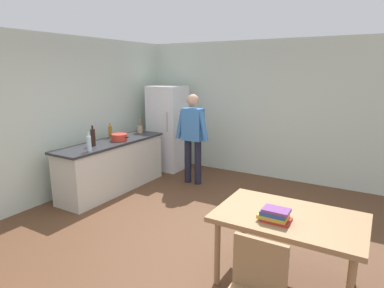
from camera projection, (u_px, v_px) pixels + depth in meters
ground_plane at (184, 236)px, 4.27m from camera, size 14.00×14.00×0.00m
wall_back at (263, 110)px, 6.49m from camera, size 6.40×0.12×2.70m
wall_left at (58, 118)px, 5.43m from camera, size 0.12×5.60×2.70m
kitchen_counter at (113, 166)px, 5.83m from camera, size 0.64×2.20×0.90m
refrigerator at (168, 128)px, 7.03m from camera, size 0.70×0.67×1.80m
person at (193, 133)px, 6.07m from camera, size 0.70×0.22×1.70m
dining_table at (289, 223)px, 3.18m from camera, size 1.40×0.90×0.75m
cooking_pot at (119, 137)px, 5.79m from camera, size 0.40×0.28×0.12m
utensil_jar at (140, 129)px, 6.48m from camera, size 0.11×0.11×0.32m
bottle_water_clear at (89, 143)px, 5.00m from camera, size 0.07×0.07×0.30m
bottle_wine_dark at (93, 137)px, 5.37m from camera, size 0.08×0.08×0.34m
bottle_oil_amber at (110, 132)px, 6.00m from camera, size 0.06×0.06×0.28m
book_stack at (275, 215)px, 3.04m from camera, size 0.29×0.20×0.13m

